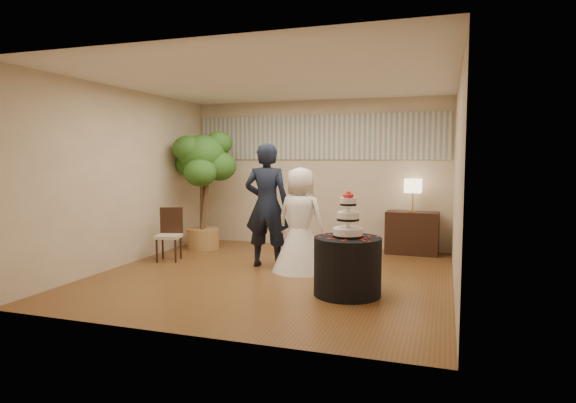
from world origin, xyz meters
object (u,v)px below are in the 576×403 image
(groom, at_px, (267,205))
(side_chair, at_px, (169,235))
(ficus_tree, at_px, (202,189))
(cake_table, at_px, (347,266))
(table_lamp, at_px, (413,195))
(bride, at_px, (300,219))
(console, at_px, (412,233))
(wedding_cake, at_px, (348,214))

(groom, xyz_separation_m, side_chair, (-1.70, -0.12, -0.53))
(groom, height_order, ficus_tree, ficus_tree)
(cake_table, xyz_separation_m, table_lamp, (0.59, 2.89, 0.68))
(bride, relative_size, console, 1.72)
(wedding_cake, height_order, table_lamp, table_lamp)
(ficus_tree, bearing_deg, table_lamp, 10.66)
(bride, relative_size, side_chair, 1.79)
(table_lamp, xyz_separation_m, ficus_tree, (-3.77, -0.71, 0.08))
(bride, xyz_separation_m, side_chair, (-2.28, 0.00, -0.35))
(bride, height_order, side_chair, bride)
(bride, distance_m, side_chair, 2.31)
(bride, distance_m, ficus_tree, 2.55)
(bride, height_order, table_lamp, bride)
(cake_table, height_order, wedding_cake, wedding_cake)
(groom, bearing_deg, wedding_cake, 136.37)
(wedding_cake, xyz_separation_m, table_lamp, (0.59, 2.89, 0.03))
(cake_table, xyz_separation_m, console, (0.59, 2.89, 0.02))
(groom, bearing_deg, ficus_tree, -37.12)
(console, xyz_separation_m, table_lamp, (0.00, 0.00, 0.67))
(cake_table, relative_size, ficus_tree, 0.37)
(cake_table, xyz_separation_m, ficus_tree, (-3.18, 2.18, 0.76))
(bride, xyz_separation_m, ficus_tree, (-2.25, 1.13, 0.34))
(groom, distance_m, cake_table, 2.01)
(bride, xyz_separation_m, console, (1.52, 1.84, -0.41))
(bride, xyz_separation_m, table_lamp, (1.52, 1.84, 0.26))
(cake_table, height_order, side_chair, side_chair)
(cake_table, relative_size, table_lamp, 1.45)
(table_lamp, bearing_deg, console, 0.00)
(wedding_cake, relative_size, console, 0.63)
(console, height_order, side_chair, side_chair)
(bride, height_order, ficus_tree, ficus_tree)
(groom, bearing_deg, console, -146.64)
(ficus_tree, bearing_deg, side_chair, -91.50)
(bride, distance_m, wedding_cake, 1.42)
(wedding_cake, height_order, ficus_tree, ficus_tree)
(groom, relative_size, wedding_cake, 3.37)
(wedding_cake, relative_size, ficus_tree, 0.26)
(wedding_cake, bearing_deg, cake_table, 0.00)
(wedding_cake, distance_m, console, 3.02)
(wedding_cake, distance_m, table_lamp, 2.95)
(wedding_cake, height_order, side_chair, wedding_cake)
(bride, height_order, wedding_cake, bride)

